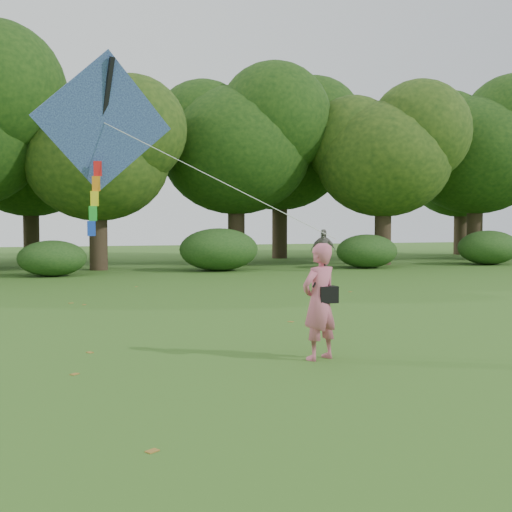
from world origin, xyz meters
name	(u,v)px	position (x,y,z in m)	size (l,w,h in m)	color
ground	(321,355)	(0.00, 0.00, 0.00)	(100.00, 100.00, 0.00)	#265114
man_kite_flyer	(319,302)	(-0.17, -0.31, 0.90)	(0.66, 0.43, 1.81)	#C65D74
bystander_right	(323,250)	(7.29, 16.30, 0.92)	(1.08, 0.45, 1.84)	slate
crossbody_bag	(327,294)	(-0.05, -0.34, 1.02)	(0.43, 0.20, 0.71)	black
flying_kite	(103,125)	(-3.21, 2.07, 3.81)	(4.51, 2.86, 3.18)	#2836AD
tree_line	(168,153)	(1.67, 22.88, 5.60)	(54.70, 15.30, 9.48)	#3A2D1E
shrub_band	(134,253)	(-0.72, 17.60, 0.86)	(39.15, 3.22, 1.88)	#264919
fallen_leaves	(139,326)	(-2.40, 3.76, 0.01)	(10.09, 15.56, 0.01)	olive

